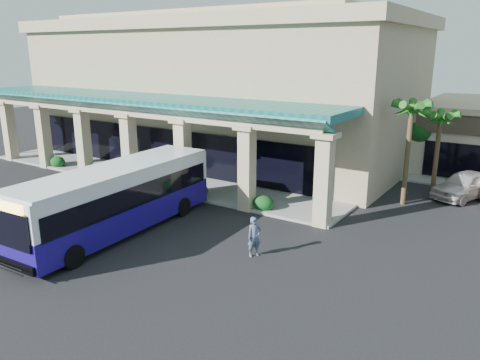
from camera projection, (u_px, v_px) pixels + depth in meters
The scene contains 10 objects.
ground at pixel (163, 233), 22.65m from camera, with size 110.00×110.00×0.00m, color black.
main_building at pixel (220, 87), 38.25m from camera, with size 30.80×14.80×11.35m, color tan, non-canonical shape.
arcade at pixel (141, 138), 31.60m from camera, with size 30.00×6.20×5.70m, color #0D5251, non-canonical shape.
palm_0 at pixel (408, 148), 26.13m from camera, with size 2.40×2.40×6.60m, color #1D5917, non-canonical shape.
palm_1 at pixel (437, 148), 28.13m from camera, with size 2.40×2.40×5.80m, color #1D5917, non-canonical shape.
palm_2 at pixel (13, 118), 38.96m from camera, with size 2.40×2.40×6.20m, color #1D5917, non-canonical shape.
broadleaf_tree at pixel (421, 140), 33.34m from camera, with size 2.60×2.60×4.81m, color #0D3B12, non-canonical shape.
transit_bus at pixel (118, 200), 22.41m from camera, with size 2.73×11.71×3.27m, color navy, non-canonical shape.
pedestrian at pixel (254, 237), 19.95m from camera, with size 0.64×0.42×1.76m, color #495871.
car_silver at pixel (465, 185), 27.93m from camera, with size 1.93×4.79×1.63m, color silver.
Camera 1 is at (14.72, -15.61, 8.55)m, focal length 35.00 mm.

